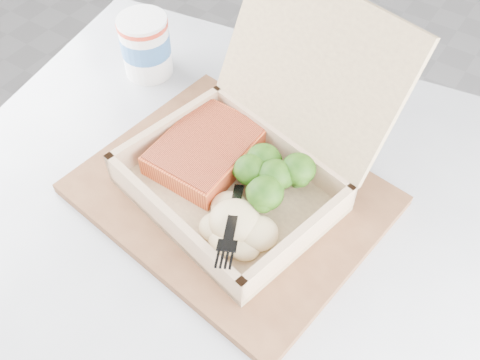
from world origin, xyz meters
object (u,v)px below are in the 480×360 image
Objects in this scene: serving_tray at (231,195)px; takeout_container at (256,147)px; cafe_table at (216,294)px; paper_cup at (145,44)px.

takeout_container is (0.01, 0.04, 0.06)m from serving_tray.
takeout_container reaches higher than cafe_table.
paper_cup reaches higher than serving_tray.
cafe_table is at bearing -85.75° from serving_tray.
serving_tray is 1.12× the size of takeout_container.
serving_tray is 0.07m from takeout_container.
paper_cup is (-0.25, 0.18, 0.23)m from cafe_table.
takeout_container is 3.33× the size of paper_cup.
cafe_table is 0.39m from paper_cup.
paper_cup is (-0.25, 0.14, 0.04)m from serving_tray.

